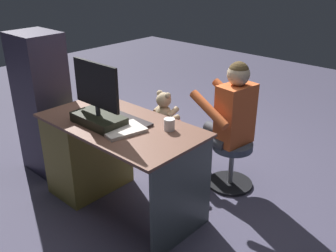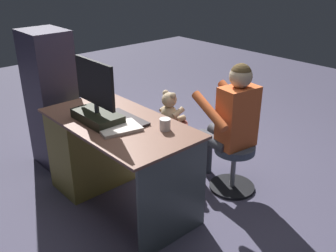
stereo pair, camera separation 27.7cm
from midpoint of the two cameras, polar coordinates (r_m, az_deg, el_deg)
ground_plane at (r=3.49m, az=0.92°, el=-8.91°), size 10.00×10.00×0.00m
desk at (r=3.31m, az=-8.35°, el=-3.19°), size 1.32×0.70×0.75m
monitor at (r=2.87m, az=-8.05°, el=3.23°), size 0.47×0.23×0.48m
keyboard at (r=2.93m, az=-3.62°, el=1.12°), size 0.42×0.14×0.02m
computer_mouse at (r=3.15m, az=-6.38°, el=2.86°), size 0.06×0.10×0.04m
cup at (r=2.73m, az=2.44°, el=0.19°), size 0.08×0.08×0.09m
tv_remote at (r=3.17m, az=-8.96°, el=2.68°), size 0.09×0.16×0.02m
notebook_binder at (r=2.76m, az=-4.59°, el=-0.37°), size 0.28×0.34×0.02m
office_chair_teddy at (r=3.74m, az=2.30°, el=-2.04°), size 0.42×0.42×0.43m
teddy_bear at (r=3.61m, az=2.51°, el=2.56°), size 0.23×0.23×0.33m
visitor_chair at (r=3.39m, az=12.22°, el=-5.52°), size 0.40×0.40×0.43m
person at (r=3.24m, az=11.70°, el=1.24°), size 0.52×0.53×1.15m
equipment_rack at (r=3.72m, az=-15.18°, el=3.76°), size 0.44×0.36×1.32m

